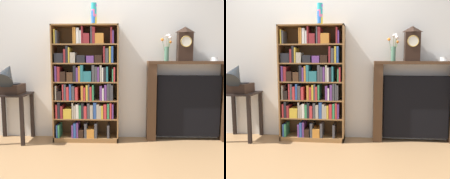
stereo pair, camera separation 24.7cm
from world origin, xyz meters
TOP-DOWN VIEW (x-y plane):
  - ground_plane at (0.00, 0.00)m, footprint 8.18×6.40m
  - wall_back at (0.20, 0.30)m, footprint 5.18×0.08m
  - bookshelf at (-0.00, 0.10)m, footprint 0.89×0.29m
  - cup_stack at (0.12, 0.08)m, footprint 0.07×0.07m
  - side_table_left at (-1.02, 0.03)m, footprint 0.48×0.45m
  - gramophone at (-1.02, -0.04)m, footprint 0.29×0.47m
  - fireplace_mantel at (1.42, 0.17)m, footprint 1.15×0.21m
  - mantel_clock at (1.34, 0.15)m, footprint 0.20×0.15m
  - flower_vase at (1.10, 0.15)m, footprint 0.16×0.11m
  - teacup_with_saucer at (1.75, 0.15)m, footprint 0.14×0.14m

SIDE VIEW (x-z plane):
  - ground_plane at x=0.00m, z-range -0.02..0.00m
  - side_table_left at x=-1.02m, z-range 0.15..0.82m
  - fireplace_mantel at x=1.42m, z-range -0.01..1.09m
  - bookshelf at x=0.00m, z-range -0.05..1.53m
  - gramophone at x=-1.02m, z-range 0.62..1.10m
  - teacup_with_saucer at x=1.75m, z-range 1.10..1.16m
  - flower_vase at x=1.10m, z-range 1.10..1.46m
  - wall_back at x=0.20m, z-range 0.00..2.60m
  - mantel_clock at x=1.34m, z-range 1.11..1.56m
  - cup_stack at x=0.12m, z-range 1.59..1.87m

